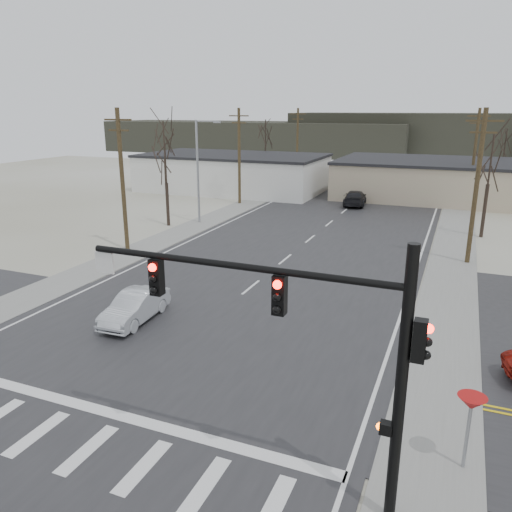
{
  "coord_description": "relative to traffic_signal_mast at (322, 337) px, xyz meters",
  "views": [
    {
      "loc": [
        10.58,
        -16.87,
        9.94
      ],
      "look_at": [
        1.15,
        6.0,
        2.6
      ],
      "focal_mm": 35.0,
      "sensor_mm": 36.0,
      "label": 1
    }
  ],
  "objects": [
    {
      "name": "ground",
      "position": [
        -7.89,
        6.2,
        -4.67
      ],
      "size": [
        140.0,
        140.0,
        0.0
      ],
      "primitive_type": "plane",
      "color": "silver",
      "rests_on": "ground"
    },
    {
      "name": "main_road",
      "position": [
        -7.89,
        21.2,
        -4.65
      ],
      "size": [
        18.0,
        110.0,
        0.05
      ],
      "primitive_type": "cube",
      "color": "#262628",
      "rests_on": "ground"
    },
    {
      "name": "cross_road",
      "position": [
        -7.89,
        6.2,
        -4.65
      ],
      "size": [
        90.0,
        10.0,
        0.04
      ],
      "primitive_type": "cube",
      "color": "#262628",
      "rests_on": "ground"
    },
    {
      "name": "sidewalk_left",
      "position": [
        -18.49,
        26.2,
        -4.64
      ],
      "size": [
        3.0,
        90.0,
        0.06
      ],
      "primitive_type": "cube",
      "color": "gray",
      "rests_on": "ground"
    },
    {
      "name": "sidewalk_right",
      "position": [
        2.71,
        26.2,
        -4.64
      ],
      "size": [
        3.0,
        90.0,
        0.06
      ],
      "primitive_type": "cube",
      "color": "gray",
      "rests_on": "ground"
    },
    {
      "name": "traffic_signal_mast",
      "position": [
        0.0,
        0.0,
        0.0
      ],
      "size": [
        8.95,
        0.43,
        7.2
      ],
      "color": "black",
      "rests_on": "ground"
    },
    {
      "name": "fire_hydrant",
      "position": [
        -18.09,
        14.2,
        -4.22
      ],
      "size": [
        0.24,
        0.24,
        0.87
      ],
      "color": "#A50C0C",
      "rests_on": "ground"
    },
    {
      "name": "yield_sign",
      "position": [
        3.61,
        2.7,
        -2.61
      ],
      "size": [
        0.8,
        0.8,
        2.35
      ],
      "color": "gray",
      "rests_on": "ground"
    },
    {
      "name": "building_left_far",
      "position": [
        -23.89,
        46.2,
        -2.42
      ],
      "size": [
        22.3,
        12.3,
        4.5
      ],
      "color": "silver",
      "rests_on": "ground"
    },
    {
      "name": "building_right_far",
      "position": [
        2.11,
        50.2,
        -2.52
      ],
      "size": [
        26.3,
        14.3,
        4.3
      ],
      "color": "tan",
      "rests_on": "ground"
    },
    {
      "name": "upole_left_b",
      "position": [
        -19.39,
        18.2,
        0.55
      ],
      "size": [
        2.2,
        0.3,
        10.0
      ],
      "color": "#4C3E23",
      "rests_on": "ground"
    },
    {
      "name": "upole_left_c",
      "position": [
        -19.39,
        38.2,
        0.55
      ],
      "size": [
        2.2,
        0.3,
        10.0
      ],
      "color": "#4C3E23",
      "rests_on": "ground"
    },
    {
      "name": "upole_left_d",
      "position": [
        -19.39,
        58.2,
        0.55
      ],
      "size": [
        2.2,
        0.3,
        10.0
      ],
      "color": "#4C3E23",
      "rests_on": "ground"
    },
    {
      "name": "upole_right_a",
      "position": [
        3.61,
        24.2,
        0.55
      ],
      "size": [
        2.2,
        0.3,
        10.0
      ],
      "color": "#4C3E23",
      "rests_on": "ground"
    },
    {
      "name": "upole_right_b",
      "position": [
        3.61,
        46.2,
        0.55
      ],
      "size": [
        2.2,
        0.3,
        10.0
      ],
      "color": "#4C3E23",
      "rests_on": "ground"
    },
    {
      "name": "streetlight_main",
      "position": [
        -18.69,
        28.2,
        0.41
      ],
      "size": [
        2.4,
        0.25,
        9.0
      ],
      "color": "gray",
      "rests_on": "ground"
    },
    {
      "name": "tree_left_near",
      "position": [
        -20.89,
        26.2,
        0.55
      ],
      "size": [
        3.3,
        3.3,
        7.35
      ],
      "color": "#31231E",
      "rests_on": "ground"
    },
    {
      "name": "tree_right_mid",
      "position": [
        4.61,
        32.2,
        1.26
      ],
      "size": [
        3.74,
        3.74,
        8.33
      ],
      "color": "#31231E",
      "rests_on": "ground"
    },
    {
      "name": "tree_left_far",
      "position": [
        -21.89,
        52.2,
        1.61
      ],
      "size": [
        3.96,
        3.96,
        8.82
      ],
      "color": "#31231E",
      "rests_on": "ground"
    },
    {
      "name": "tree_right_far",
      "position": [
        7.11,
        58.2,
        0.91
      ],
      "size": [
        3.52,
        3.52,
        7.84
      ],
      "color": "#31231E",
      "rests_on": "ground"
    },
    {
      "name": "tree_left_mid",
      "position": [
        -29.89,
        40.2,
        1.61
      ],
      "size": [
        3.96,
        3.96,
        8.82
      ],
      "color": "#31231E",
      "rests_on": "ground"
    },
    {
      "name": "hill_left",
      "position": [
        -42.89,
        98.2,
        -1.17
      ],
      "size": [
        70.0,
        18.0,
        7.0
      ],
      "primitive_type": "cube",
      "color": "#333026",
      "rests_on": "ground"
    },
    {
      "name": "hill_center",
      "position": [
        7.11,
        102.2,
        -0.17
      ],
      "size": [
        80.0,
        18.0,
        9.0
      ],
      "primitive_type": "cube",
      "color": "#333026",
      "rests_on": "ground"
    },
    {
      "name": "sedan_crossing",
      "position": [
        -11.22,
        7.74,
        -3.91
      ],
      "size": [
        1.78,
        4.46,
        1.44
      ],
      "primitive_type": "imported",
      "rotation": [
        0.0,
        0.0,
        0.06
      ],
      "color": "#ADB1B8",
      "rests_on": "main_road"
    },
    {
      "name": "car_far_a",
      "position": [
        -7.56,
        41.81,
        -3.85
      ],
      "size": [
        2.74,
        5.56,
        1.56
      ],
      "primitive_type": "imported",
      "rotation": [
        0.0,
        0.0,
        3.25
      ],
      "color": "black",
      "rests_on": "main_road"
    },
    {
      "name": "car_far_b",
      "position": [
        -10.55,
        63.59,
        -3.9
      ],
      "size": [
        3.12,
        4.64,
        1.47
      ],
      "primitive_type": "imported",
      "rotation": [
        0.0,
        0.0,
        0.35
      ],
      "color": "black",
      "rests_on": "main_road"
    }
  ]
}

